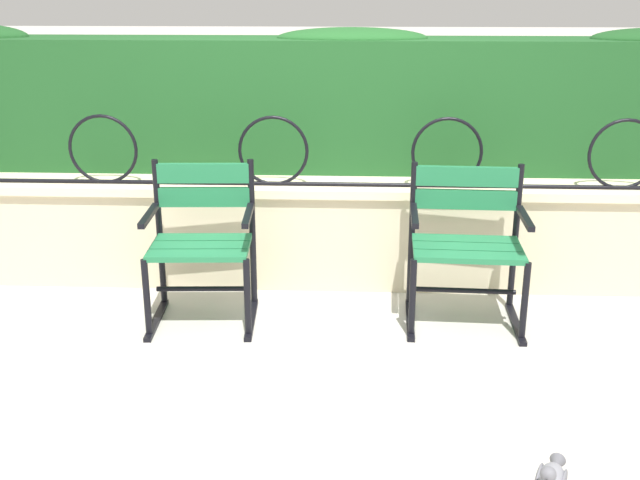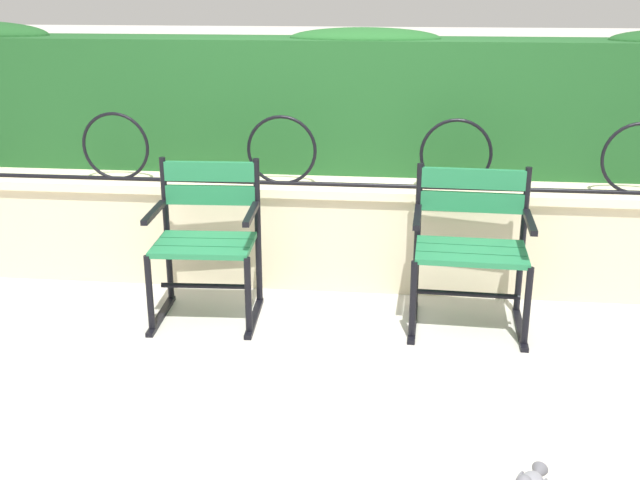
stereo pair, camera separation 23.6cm
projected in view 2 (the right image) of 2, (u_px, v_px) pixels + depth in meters
name	position (u px, v px, depth m)	size (l,w,h in m)	color
ground_plane	(317.00, 349.00, 3.93)	(60.00, 60.00, 0.00)	#BCB7AD
stone_wall	(334.00, 232.00, 4.72)	(8.34, 0.41, 0.64)	beige
iron_arch_fence	(290.00, 156.00, 4.52)	(7.78, 0.02, 0.42)	black
hedge_row	(336.00, 100.00, 4.89)	(8.18, 0.51, 0.92)	#1E5123
park_chair_left	(207.00, 236.00, 4.21)	(0.60, 0.55, 0.87)	#237547
park_chair_right	(471.00, 243.00, 4.10)	(0.64, 0.55, 0.85)	#237547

